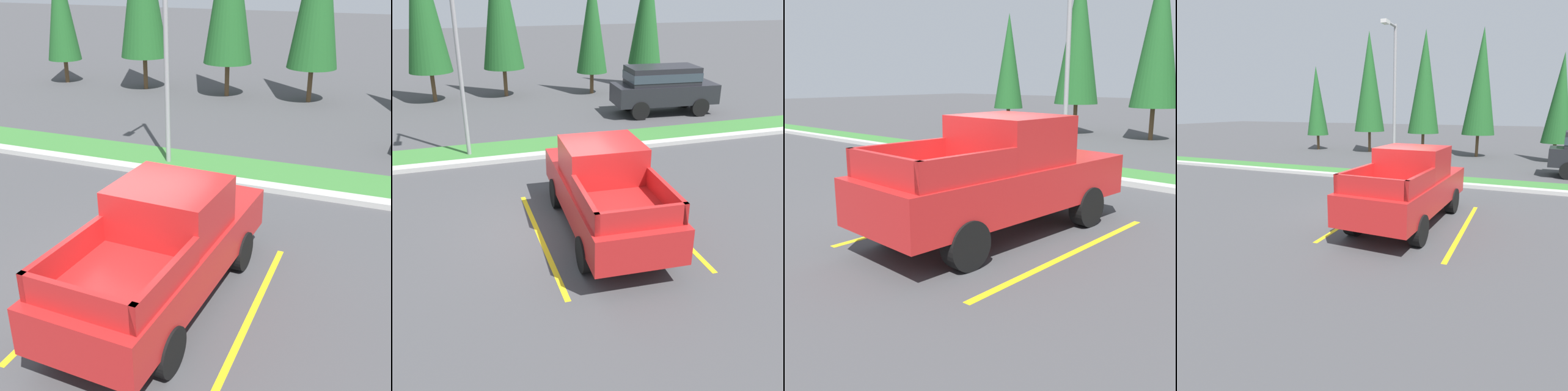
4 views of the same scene
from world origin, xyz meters
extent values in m
plane|color=#424244|center=(0.00, 0.00, 0.00)|extent=(120.00, 120.00, 0.00)
cube|color=yellow|center=(-0.67, -0.43, 0.00)|extent=(0.12, 4.80, 0.01)
cube|color=yellow|center=(2.43, -0.43, 0.00)|extent=(0.12, 4.80, 0.01)
cube|color=#B2B2AD|center=(0.00, 5.00, 0.07)|extent=(56.00, 0.40, 0.15)
cube|color=#387533|center=(0.00, 6.10, 0.03)|extent=(56.00, 1.80, 0.06)
cylinder|color=black|center=(0.11, 1.16, 0.38)|extent=(0.32, 0.77, 0.76)
cylinder|color=black|center=(1.81, 1.07, 0.38)|extent=(0.32, 0.77, 0.76)
cylinder|color=black|center=(-0.05, -1.94, 0.38)|extent=(0.32, 0.77, 0.76)
cylinder|color=black|center=(1.65, -2.02, 0.38)|extent=(0.32, 0.77, 0.76)
cube|color=red|center=(0.88, -0.43, 0.88)|extent=(2.17, 5.29, 0.76)
cube|color=red|center=(0.89, -0.13, 1.68)|extent=(1.84, 1.69, 0.84)
cube|color=#2D3842|center=(0.94, 0.69, 1.73)|extent=(1.62, 0.14, 0.63)
cube|color=red|center=(-0.05, -1.84, 1.48)|extent=(0.20, 1.90, 0.44)
cube|color=red|center=(1.65, -1.92, 1.48)|extent=(0.20, 1.90, 0.44)
cube|color=red|center=(0.75, -2.78, 1.48)|extent=(1.80, 0.19, 0.44)
cube|color=silver|center=(1.01, 2.11, 0.64)|extent=(1.81, 0.25, 0.28)
cylinder|color=gray|center=(-1.83, 5.90, 3.30)|extent=(0.14, 0.14, 6.60)
cylinder|color=brown|center=(-11.19, 14.62, 0.56)|extent=(0.20, 0.20, 1.11)
cone|color=#1E5623|center=(-11.19, 14.62, 3.64)|extent=(1.60, 1.60, 5.06)
cylinder|color=brown|center=(-6.88, 14.68, 0.75)|extent=(0.20, 0.20, 1.49)
cylinder|color=brown|center=(-2.89, 14.69, 0.73)|extent=(0.20, 0.20, 1.46)
cylinder|color=brown|center=(0.72, 14.89, 0.72)|extent=(0.20, 0.20, 1.44)
camera|label=1|loc=(4.15, -7.36, 5.43)|focal=47.91mm
camera|label=2|loc=(-2.36, -9.47, 5.32)|focal=41.91mm
camera|label=3|loc=(6.29, -6.79, 2.72)|focal=44.55mm
camera|label=4|loc=(3.81, -9.82, 3.15)|focal=33.42mm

